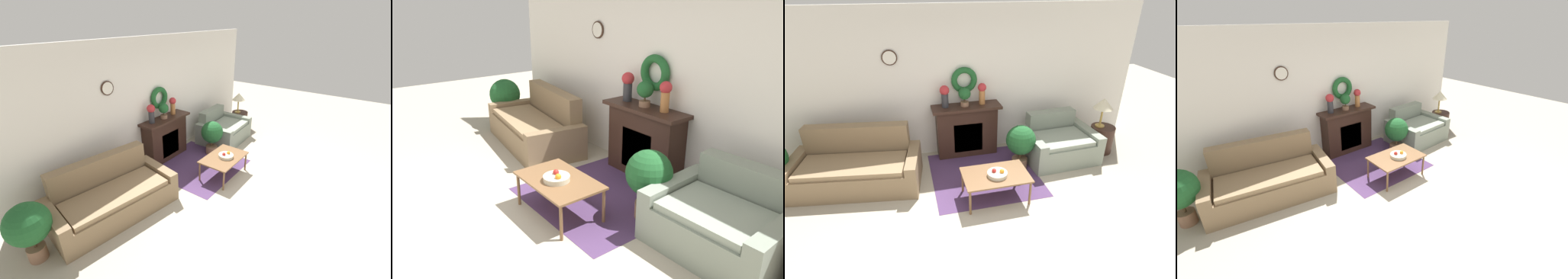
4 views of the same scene
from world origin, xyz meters
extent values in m
plane|color=#ADA38E|center=(0.00, 0.00, 0.00)|extent=(16.00, 16.00, 0.00)
cube|color=#4C335B|center=(0.08, 1.80, 0.00)|extent=(1.80, 1.74, 0.01)
cube|color=white|center=(0.00, 2.83, 1.35)|extent=(6.80, 0.06, 2.70)
cylinder|color=#382319|center=(-1.29, 2.78, 1.89)|extent=(0.25, 0.02, 0.25)
cylinder|color=white|center=(-1.29, 2.77, 1.89)|extent=(0.22, 0.01, 0.22)
torus|color=#1E5628|center=(-0.05, 2.74, 1.43)|extent=(0.47, 0.11, 0.47)
cube|color=#331E16|center=(-0.05, 2.63, 0.47)|extent=(1.12, 0.34, 0.94)
cube|color=black|center=(-0.05, 2.47, 0.40)|extent=(0.54, 0.02, 0.57)
cube|color=orange|center=(-0.05, 2.46, 0.33)|extent=(0.43, 0.01, 0.31)
cube|color=#331E16|center=(-0.05, 2.59, 0.97)|extent=(1.26, 0.41, 0.05)
cube|color=#846B4C|center=(-2.03, 1.90, 0.20)|extent=(1.77, 0.98, 0.40)
cube|color=#846B4C|center=(-1.96, 2.37, 0.46)|extent=(1.69, 0.46, 0.92)
cube|color=#846B4C|center=(-2.92, 2.14, 0.27)|extent=(0.31, 0.97, 0.54)
cube|color=#846B4C|center=(-1.10, 1.87, 0.27)|extent=(0.31, 0.97, 0.54)
cube|color=#917554|center=(-2.03, 1.90, 0.44)|extent=(1.69, 0.92, 0.08)
cube|color=gray|center=(1.58, 1.91, 0.21)|extent=(0.99, 0.82, 0.41)
cube|color=gray|center=(1.56, 2.41, 0.40)|extent=(0.96, 0.27, 0.81)
cube|color=gray|center=(1.02, 1.99, 0.28)|extent=(0.22, 1.01, 0.55)
cube|color=gray|center=(2.14, 2.05, 0.28)|extent=(0.22, 1.01, 0.55)
cube|color=gray|center=(1.58, 1.91, 0.45)|extent=(0.95, 0.76, 0.08)
cube|color=brown|center=(0.08, 1.14, 0.42)|extent=(0.99, 0.64, 0.03)
cylinder|color=brown|center=(-0.38, 0.86, 0.20)|extent=(0.04, 0.04, 0.41)
cylinder|color=brown|center=(0.53, 0.86, 0.20)|extent=(0.04, 0.04, 0.41)
cylinder|color=brown|center=(-0.38, 1.42, 0.20)|extent=(0.04, 0.04, 0.41)
cylinder|color=brown|center=(0.53, 1.42, 0.20)|extent=(0.04, 0.04, 0.41)
cylinder|color=beige|center=(0.09, 1.10, 0.46)|extent=(0.30, 0.30, 0.06)
sphere|color=#B2231E|center=(0.05, 1.12, 0.51)|extent=(0.07, 0.07, 0.07)
sphere|color=orange|center=(0.16, 1.08, 0.51)|extent=(0.07, 0.07, 0.07)
cylinder|color=#331E16|center=(2.51, 2.05, 0.26)|extent=(0.45, 0.45, 0.52)
cylinder|color=#B28E42|center=(2.45, 2.10, 0.54)|extent=(0.17, 0.17, 0.02)
cylinder|color=#B28E42|center=(2.45, 2.10, 0.72)|extent=(0.04, 0.04, 0.34)
cone|color=beige|center=(2.45, 2.10, 0.99)|extent=(0.36, 0.36, 0.20)
cylinder|color=#2D2D33|center=(-0.43, 2.63, 1.12)|extent=(0.12, 0.12, 0.25)
sphere|color=#B72D33|center=(-0.43, 2.63, 1.31)|extent=(0.17, 0.17, 0.17)
cylinder|color=#AD6B38|center=(0.25, 2.63, 1.12)|extent=(0.11, 0.11, 0.26)
sphere|color=#B72D33|center=(0.25, 2.63, 1.31)|extent=(0.16, 0.16, 0.16)
cylinder|color=#8E664C|center=(-0.08, 2.61, 1.03)|extent=(0.15, 0.15, 0.08)
cylinder|color=#4C3823|center=(-0.08, 2.61, 1.10)|extent=(0.02, 0.02, 0.06)
sphere|color=#1E5628|center=(-0.08, 2.61, 1.23)|extent=(0.22, 0.22, 0.22)
cylinder|color=#8E664C|center=(0.75, 1.87, 0.10)|extent=(0.28, 0.28, 0.19)
cylinder|color=#4C3823|center=(0.75, 1.87, 0.26)|extent=(0.04, 0.04, 0.14)
sphere|color=#1E5628|center=(0.75, 1.87, 0.55)|extent=(0.52, 0.52, 0.52)
camera|label=1|loc=(-4.01, -1.17, 3.04)|focal=24.00mm
camera|label=2|loc=(3.32, -0.93, 2.36)|focal=35.00mm
camera|label=3|loc=(-1.08, -2.49, 3.02)|focal=28.00mm
camera|label=4|loc=(-2.91, -1.97, 2.83)|focal=24.00mm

